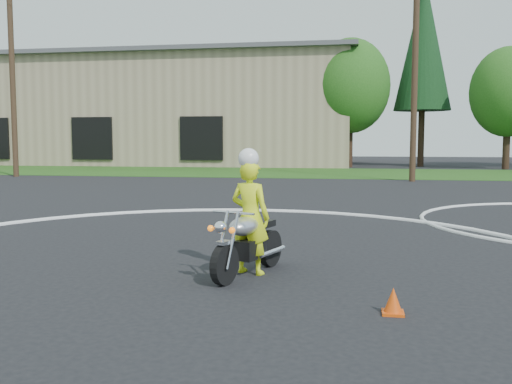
# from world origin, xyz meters

# --- Properties ---
(ground) EXTENTS (120.00, 120.00, 0.00)m
(ground) POSITION_xyz_m (0.00, 0.00, 0.00)
(ground) COLOR black
(ground) RESTS_ON ground
(grass_strip) EXTENTS (120.00, 10.00, 0.02)m
(grass_strip) POSITION_xyz_m (0.00, 27.00, 0.01)
(grass_strip) COLOR #1E4714
(grass_strip) RESTS_ON ground
(course_markings) EXTENTS (19.05, 19.05, 0.12)m
(course_markings) POSITION_xyz_m (2.17, 4.35, 0.01)
(course_markings) COLOR silver
(course_markings) RESTS_ON ground
(primary_motorcycle) EXTENTS (0.89, 1.78, 0.98)m
(primary_motorcycle) POSITION_xyz_m (0.90, 1.79, 0.47)
(primary_motorcycle) COLOR black
(primary_motorcycle) RESTS_ON ground
(rider_primary_grp) EXTENTS (0.70, 0.57, 1.81)m
(rider_primary_grp) POSITION_xyz_m (0.91, 1.92, 0.87)
(rider_primary_grp) COLOR #E4F91A
(rider_primary_grp) RESTS_ON ground
(traffic_cones) EXTENTS (17.59, 13.50, 0.30)m
(traffic_cones) POSITION_xyz_m (4.20, 3.05, 0.14)
(traffic_cones) COLOR #E0490B
(traffic_cones) RESTS_ON ground
(warehouse) EXTENTS (41.00, 17.00, 8.30)m
(warehouse) POSITION_xyz_m (-18.00, 39.99, 4.16)
(warehouse) COLOR tan
(warehouse) RESTS_ON ground
(utility_poles) EXTENTS (41.60, 1.12, 10.00)m
(utility_poles) POSITION_xyz_m (5.00, 21.00, 5.20)
(utility_poles) COLOR #473321
(utility_poles) RESTS_ON ground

